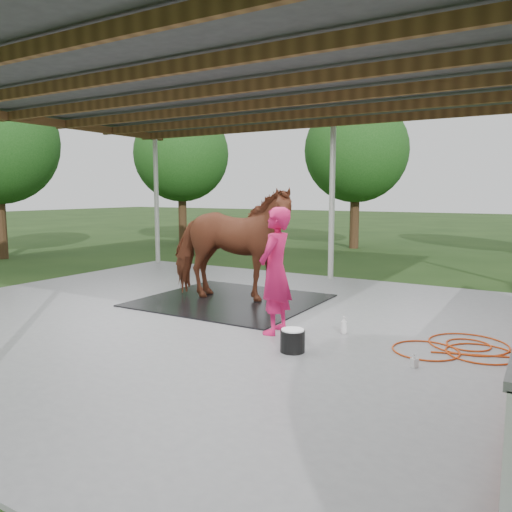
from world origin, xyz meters
The scene contains 11 objects.
ground centered at (0.00, 0.00, 0.00)m, with size 100.00×100.00×0.00m, color #1E3814.
concrete_slab centered at (0.00, 0.00, 0.03)m, with size 12.00×10.00×0.05m, color slate.
pavilion_structure centered at (0.00, 0.00, 3.97)m, with size 12.60×10.60×4.05m.
tree_belt centered at (0.30, 0.90, 3.79)m, with size 28.00×28.00×5.80m.
rubber_mat centered at (-0.72, 1.25, 0.06)m, with size 3.29×3.09×0.02m, color black.
horse centered at (-0.72, 1.25, 1.18)m, with size 1.20×2.63×2.22m, color brown.
handler centered at (1.12, -0.28, 1.02)m, with size 0.70×0.46×1.93m, color #C91550.
wash_bucket centered at (1.77, -0.98, 0.21)m, with size 0.34×0.34×0.31m.
soap_bottle_a centered at (2.06, 0.20, 0.19)m, with size 0.10×0.11×0.27m, color silver.
soap_bottle_b centered at (3.34, -0.75, 0.13)m, with size 0.08×0.08×0.17m, color #338CD8.
hose_coil centered at (3.72, 0.32, 0.06)m, with size 1.72×1.60×0.02m.
Camera 1 is at (4.69, -6.87, 2.20)m, focal length 35.00 mm.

